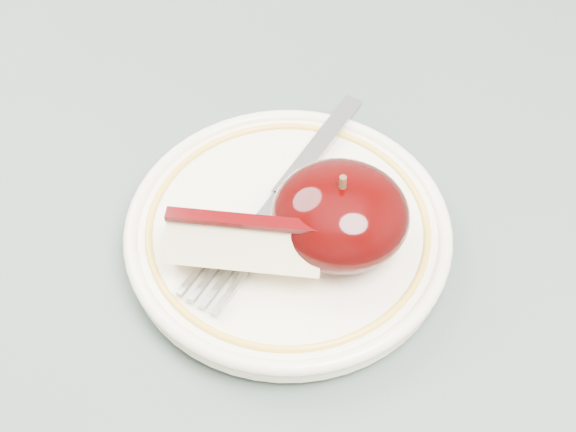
# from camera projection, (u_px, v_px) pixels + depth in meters

# --- Properties ---
(table) EXTENTS (0.90, 0.90, 0.75)m
(table) POSITION_uv_depth(u_px,v_px,m) (154.00, 287.00, 0.57)
(table) COLOR brown
(table) RESTS_ON ground
(plate) EXTENTS (0.19, 0.19, 0.02)m
(plate) POSITION_uv_depth(u_px,v_px,m) (288.00, 231.00, 0.48)
(plate) COLOR white
(plate) RESTS_ON table
(apple_half) EXTENTS (0.08, 0.07, 0.06)m
(apple_half) POSITION_uv_depth(u_px,v_px,m) (340.00, 215.00, 0.45)
(apple_half) COLOR black
(apple_half) RESTS_ON plate
(apple_wedge) EXTENTS (0.09, 0.04, 0.04)m
(apple_wedge) POSITION_uv_depth(u_px,v_px,m) (246.00, 243.00, 0.44)
(apple_wedge) COLOR beige
(apple_wedge) RESTS_ON plate
(fork) EXTENTS (0.10, 0.17, 0.00)m
(fork) POSITION_uv_depth(u_px,v_px,m) (279.00, 198.00, 0.48)
(fork) COLOR gray
(fork) RESTS_ON plate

